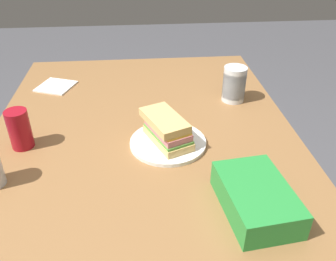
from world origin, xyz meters
TOP-DOWN VIEW (x-y plane):
  - dining_table at (0.00, 0.00)m, footprint 1.43×0.99m
  - paper_plate at (-0.01, -0.07)m, footprint 0.23×0.23m
  - sandwich at (-0.01, -0.07)m, footprint 0.20×0.16m
  - soda_can_red at (0.02, 0.37)m, footprint 0.07×0.07m
  - chip_bag at (-0.30, -0.26)m, footprint 0.25×0.18m
  - plastic_cup_stack at (0.26, -0.34)m, footprint 0.08×0.08m
  - paper_napkin at (0.44, 0.34)m, footprint 0.17×0.17m

SIDE VIEW (x-z plane):
  - dining_table at x=0.00m, z-range 0.29..1.06m
  - paper_napkin at x=0.44m, z-range 0.77..0.78m
  - paper_plate at x=-0.01m, z-range 0.77..0.79m
  - chip_bag at x=-0.30m, z-range 0.77..0.84m
  - sandwich at x=-0.01m, z-range 0.79..0.87m
  - soda_can_red at x=0.02m, z-range 0.77..0.90m
  - plastic_cup_stack at x=0.26m, z-range 0.77..0.90m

